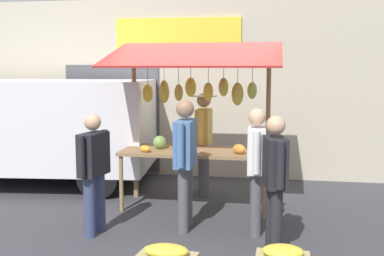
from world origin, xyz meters
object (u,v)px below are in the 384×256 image
at_px(parked_van, 18,123).
at_px(shopper_with_ponytail, 256,162).
at_px(shopper_in_grey_tee, 275,175).
at_px(market_stall, 195,105).
at_px(shopper_in_striped_shirt, 185,155).
at_px(shopper_with_shopping_bag, 94,166).
at_px(vendor_with_sunhat, 204,135).

bearing_deg(parked_van, shopper_with_ponytail, 150.75).
bearing_deg(parked_van, shopper_in_grey_tee, 145.19).
height_order(market_stall, shopper_with_ponytail, market_stall).
bearing_deg(shopper_in_grey_tee, shopper_with_ponytail, 9.14).
relative_size(market_stall, shopper_with_ponytail, 1.56).
relative_size(market_stall, shopper_in_striped_shirt, 1.47).
bearing_deg(parked_van, shopper_with_shopping_bag, 129.68).
distance_m(shopper_in_striped_shirt, shopper_with_shopping_bag, 1.17).
xyz_separation_m(vendor_with_sunhat, shopper_with_ponytail, (-0.94, 1.75, -0.08)).
distance_m(shopper_with_ponytail, shopper_with_shopping_bag, 2.05).
height_order(vendor_with_sunhat, shopper_in_grey_tee, vendor_with_sunhat).
distance_m(market_stall, vendor_with_sunhat, 0.89).
height_order(market_stall, shopper_with_shopping_bag, market_stall).
distance_m(shopper_in_grey_tee, shopper_in_striped_shirt, 1.31).
distance_m(shopper_in_grey_tee, shopper_with_ponytail, 0.69).
bearing_deg(shopper_in_grey_tee, shopper_in_striped_shirt, 50.61).
bearing_deg(shopper_with_ponytail, market_stall, 40.41).
relative_size(market_stall, vendor_with_sunhat, 1.48).
height_order(shopper_in_grey_tee, shopper_with_ponytail, shopper_with_ponytail).
bearing_deg(shopper_with_shopping_bag, parked_van, 54.40).
xyz_separation_m(market_stall, parked_van, (3.34, -0.82, -0.43)).
bearing_deg(shopper_in_grey_tee, shopper_with_shopping_bag, 72.72).
xyz_separation_m(shopper_with_ponytail, parked_van, (4.31, -1.87, 0.20)).
height_order(vendor_with_sunhat, shopper_with_ponytail, vendor_with_sunhat).
bearing_deg(shopper_with_ponytail, parked_van, 64.44).
distance_m(market_stall, shopper_with_shopping_bag, 1.91).
height_order(shopper_in_grey_tee, shopper_in_striped_shirt, shopper_in_striped_shirt).
relative_size(vendor_with_sunhat, shopper_in_grey_tee, 1.07).
distance_m(shopper_in_grey_tee, parked_van, 5.20).
relative_size(vendor_with_sunhat, shopper_with_ponytail, 1.05).
height_order(shopper_in_striped_shirt, shopper_with_ponytail, shopper_in_striped_shirt).
xyz_separation_m(market_stall, vendor_with_sunhat, (-0.03, -0.69, -0.55)).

